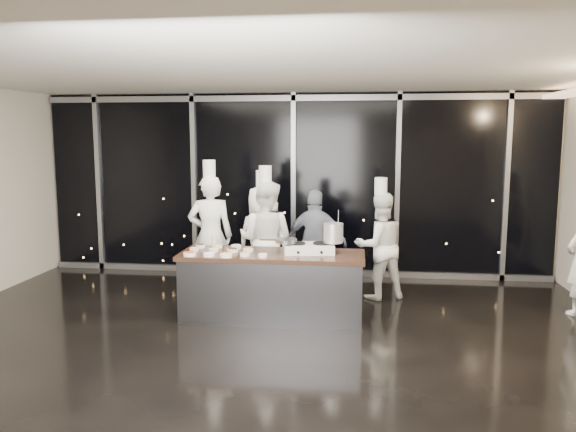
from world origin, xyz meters
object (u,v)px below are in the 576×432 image
object	(u,v)px
stove	(309,248)
chef_right	(379,245)
chef_center	(266,239)
demo_counter	(272,285)
chef_far_left	(210,235)
chef_left	(263,240)
stock_pot	(333,233)
frying_pan	(285,241)
guest	(316,243)

from	to	relation	value
stove	chef_right	size ratio (longest dim) A/B	0.38
stove	chef_center	bearing A→B (deg)	121.81
demo_counter	chef_far_left	world-z (taller)	chef_far_left
chef_left	demo_counter	bearing A→B (deg)	120.44
stock_pot	chef_center	xyz separation A→B (m)	(-1.05, 0.85, -0.27)
frying_pan	chef_right	xyz separation A→B (m)	(1.29, 1.13, -0.25)
guest	chef_center	bearing A→B (deg)	24.99
demo_counter	chef_right	world-z (taller)	chef_right
frying_pan	chef_right	size ratio (longest dim) A/B	0.28
chef_far_left	stock_pot	bearing A→B (deg)	143.23
chef_far_left	chef_right	bearing A→B (deg)	171.67
demo_counter	chef_far_left	size ratio (longest dim) A/B	1.17
stock_pot	chef_left	xyz separation A→B (m)	(-1.12, 0.97, -0.30)
guest	chef_right	bearing A→B (deg)	-175.94
demo_counter	chef_left	bearing A→B (deg)	106.17
chef_far_left	chef_center	xyz separation A→B (m)	(0.86, -0.02, -0.05)
demo_counter	stove	world-z (taller)	stove
chef_center	frying_pan	bearing A→B (deg)	126.97
stock_pot	chef_right	distance (m)	1.29
stock_pot	chef_left	world-z (taller)	chef_left
guest	chef_far_left	bearing A→B (deg)	14.88
stock_pot	chef_right	world-z (taller)	chef_right
stove	demo_counter	bearing A→B (deg)	179.92
demo_counter	guest	distance (m)	1.35
guest	frying_pan	bearing A→B (deg)	81.66
chef_far_left	guest	size ratio (longest dim) A/B	1.28
stove	chef_center	size ratio (longest dim) A/B	0.35
frying_pan	chef_right	world-z (taller)	chef_right
stove	chef_right	distance (m)	1.47
chef_right	frying_pan	bearing A→B (deg)	20.95
stove	chef_center	world-z (taller)	chef_center
demo_counter	frying_pan	xyz separation A→B (m)	(0.18, 0.03, 0.61)
stock_pot	chef_left	size ratio (longest dim) A/B	0.13
frying_pan	chef_center	distance (m)	1.04
demo_counter	chef_right	xyz separation A→B (m)	(1.46, 1.16, 0.36)
chef_left	chef_center	distance (m)	0.14
demo_counter	stock_pot	bearing A→B (deg)	7.53
chef_far_left	demo_counter	bearing A→B (deg)	126.21
chef_far_left	frying_pan	bearing A→B (deg)	131.18
demo_counter	stove	xyz separation A→B (m)	(0.49, 0.06, 0.51)
chef_left	chef_right	xyz separation A→B (m)	(1.78, 0.08, -0.05)
demo_counter	stock_pot	world-z (taller)	stock_pot
frying_pan	chef_center	world-z (taller)	chef_center
chef_center	guest	distance (m)	0.78
chef_right	demo_counter	bearing A→B (deg)	18.03
chef_far_left	chef_left	distance (m)	0.80
chef_far_left	chef_left	bearing A→B (deg)	175.06
demo_counter	stock_pot	distance (m)	1.09
stove	chef_right	bearing A→B (deg)	40.69
stock_pot	chef_far_left	world-z (taller)	chef_far_left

